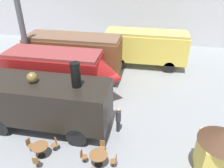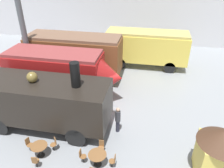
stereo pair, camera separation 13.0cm
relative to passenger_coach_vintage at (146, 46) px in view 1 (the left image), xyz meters
name	(u,v)px [view 1 (the left image)]	position (x,y,z in m)	size (l,w,h in m)	color
ground_plane	(102,109)	(-2.63, -8.28, -2.14)	(80.00, 80.00, 0.00)	gray
backdrop_wall	(129,7)	(-2.63, 7.07, 2.36)	(44.00, 0.15, 9.00)	silver
passenger_coach_vintage	(146,46)	(0.00, 0.00, 0.00)	(8.05, 2.72, 3.60)	#E0C64C
passenger_coach_wooden	(74,54)	(-6.13, -3.92, 0.26)	(8.24, 2.80, 4.03)	brown
streamlined_locomotive	(63,72)	(-5.82, -7.28, 0.08)	(8.73, 2.74, 3.82)	maroon
steam_locomotive	(43,100)	(-5.73, -10.85, -0.07)	(8.34, 2.85, 4.78)	black
cafe_table_near	(40,148)	(-4.96, -13.31, -1.53)	(0.92, 0.92, 0.76)	black
cafe_table_far	(98,156)	(-1.66, -13.29, -1.51)	(0.98, 0.98, 0.76)	black
cafe_chair_0	(29,144)	(-5.76, -13.06, -1.63)	(0.39, 0.37, 0.87)	black
cafe_chair_1	(36,162)	(-4.79, -14.13, -1.63)	(0.36, 0.38, 0.87)	black
cafe_chair_2	(55,144)	(-4.35, -12.75, -1.63)	(0.40, 0.40, 0.87)	black
cafe_chair_6	(102,146)	(-1.66, -12.43, -1.63)	(0.36, 0.36, 0.87)	black
cafe_chair_7	(83,156)	(-2.52, -13.29, -1.63)	(0.36, 0.36, 0.87)	black
cafe_chair_9	(114,160)	(-0.80, -13.30, -1.63)	(0.36, 0.36, 0.87)	black
visitor_person	(118,119)	(-1.07, -10.46, -1.14)	(0.34, 0.34, 1.81)	#262633
ticket_kiosk	(220,150)	(4.26, -12.75, -0.47)	(2.34, 2.34, 3.00)	#DBC151
support_pillar	(25,40)	(-9.51, -5.70, 1.86)	(0.44, 0.44, 8.00)	#4C5156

